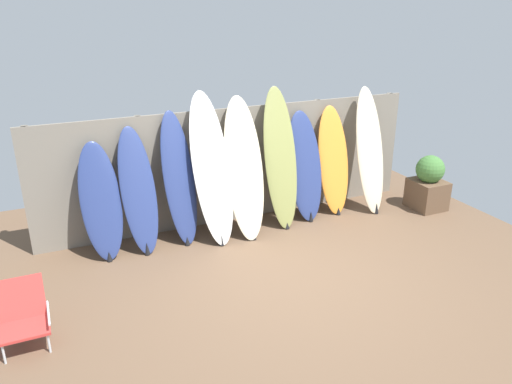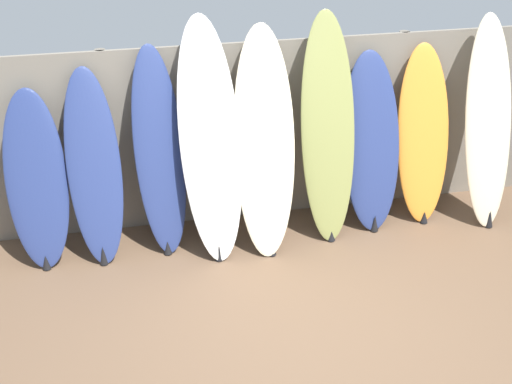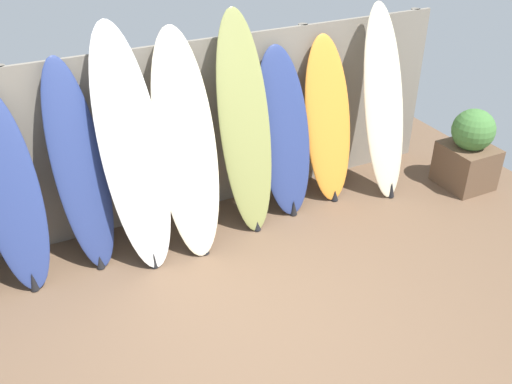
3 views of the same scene
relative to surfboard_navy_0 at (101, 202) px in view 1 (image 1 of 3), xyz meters
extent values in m
plane|color=brown|center=(2.10, -1.62, -0.77)|extent=(7.68, 7.68, 0.00)
cube|color=gray|center=(2.10, 0.38, 0.13)|extent=(6.08, 0.04, 1.80)
cylinder|color=#6C655B|center=(-0.78, 0.42, 0.13)|extent=(0.10, 0.10, 1.80)
cylinder|color=#6C655B|center=(0.66, 0.42, 0.13)|extent=(0.10, 0.10, 1.80)
cylinder|color=#6C655B|center=(2.10, 0.42, 0.13)|extent=(0.10, 0.10, 1.80)
cylinder|color=#6C655B|center=(3.54, 0.42, 0.13)|extent=(0.10, 0.10, 1.80)
cylinder|color=#6C655B|center=(4.98, 0.42, 0.13)|extent=(0.10, 0.10, 1.80)
ellipsoid|color=navy|center=(0.00, 0.00, 0.01)|extent=(0.55, 0.60, 1.56)
cone|color=black|center=(0.00, -0.25, -0.70)|extent=(0.08, 0.08, 0.13)
ellipsoid|color=navy|center=(0.51, 0.00, 0.08)|extent=(0.52, 0.68, 1.71)
cone|color=black|center=(0.51, -0.27, -0.68)|extent=(0.08, 0.08, 0.18)
ellipsoid|color=navy|center=(1.10, 0.03, 0.16)|extent=(0.51, 0.64, 1.87)
cone|color=black|center=(1.10, -0.22, -0.70)|extent=(0.08, 0.08, 0.13)
ellipsoid|color=white|center=(1.55, -0.08, 0.29)|extent=(0.59, 0.84, 2.12)
cone|color=black|center=(1.55, -0.43, -0.69)|extent=(0.08, 0.08, 0.15)
ellipsoid|color=beige|center=(2.04, -0.10, 0.23)|extent=(0.65, 0.88, 2.01)
cone|color=black|center=(2.04, -0.45, -0.71)|extent=(0.08, 0.08, 0.11)
ellipsoid|color=olive|center=(2.66, -0.05, 0.28)|extent=(0.54, 0.65, 2.11)
cone|color=black|center=(2.66, -0.32, -0.71)|extent=(0.08, 0.08, 0.10)
ellipsoid|color=navy|center=(3.13, 0.02, 0.08)|extent=(0.58, 0.62, 1.70)
cone|color=black|center=(3.13, -0.24, -0.68)|extent=(0.08, 0.08, 0.16)
ellipsoid|color=orange|center=(3.67, 0.05, 0.09)|extent=(0.57, 0.61, 1.73)
cone|color=black|center=(3.67, -0.19, -0.71)|extent=(0.08, 0.08, 0.12)
ellipsoid|color=beige|center=(4.27, -0.09, 0.23)|extent=(0.54, 0.77, 2.00)
cone|color=black|center=(4.27, -0.40, -0.68)|extent=(0.08, 0.08, 0.17)
cylinder|color=silver|center=(-1.25, -1.90, -0.66)|extent=(0.02, 0.02, 0.22)
cylinder|color=silver|center=(-0.84, -1.90, -0.66)|extent=(0.02, 0.02, 0.22)
cylinder|color=silver|center=(-1.25, -1.53, -0.66)|extent=(0.02, 0.02, 0.22)
cylinder|color=silver|center=(-0.84, -1.53, -0.66)|extent=(0.02, 0.02, 0.22)
cube|color=red|center=(-1.04, -1.72, -0.54)|extent=(0.48, 0.44, 0.03)
cube|color=red|center=(-1.04, -1.48, -0.35)|extent=(0.46, 0.23, 0.42)
cylinder|color=silver|center=(-0.80, -1.72, -0.43)|extent=(0.02, 0.44, 0.02)
cube|color=brown|center=(5.18, -0.54, -0.53)|extent=(0.51, 0.56, 0.49)
sphere|color=#447838|center=(5.18, -0.54, -0.09)|extent=(0.47, 0.47, 0.47)
camera|label=1|loc=(-0.62, -6.47, 2.54)|focal=35.00mm
camera|label=2|loc=(0.70, -5.90, 2.83)|focal=50.00mm
camera|label=3|loc=(0.55, -4.56, 2.55)|focal=40.00mm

